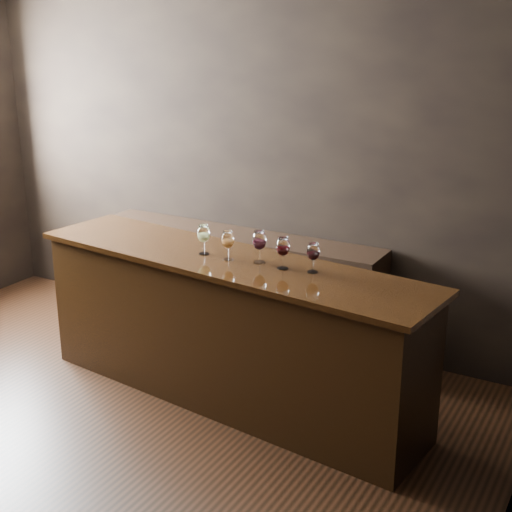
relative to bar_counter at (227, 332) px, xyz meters
The scene contains 10 objects.
ground 1.35m from the bar_counter, 116.89° to the right, with size 5.00×5.00×0.00m, color black.
room_shell 1.84m from the bar_counter, 128.52° to the right, with size 5.02×4.52×2.81m.
bar_counter is the anchor object (origin of this frame).
bar_top 0.51m from the bar_counter, ahead, with size 2.89×0.67×0.04m, color black.
back_bar_shelf 1.03m from the bar_counter, 118.16° to the left, with size 2.46×0.40×0.89m, color black.
glass_white 0.69m from the bar_counter, behind, with size 0.09×0.09×0.20m.
glass_amber 0.66m from the bar_counter, 42.57° to the right, with size 0.08×0.08×0.20m.
glass_red_a 0.71m from the bar_counter, ahead, with size 0.09×0.09×0.21m.
glass_red_b 0.78m from the bar_counter, ahead, with size 0.09×0.09×0.21m.
glass_red_c 0.89m from the bar_counter, ahead, with size 0.08×0.08×0.19m.
Camera 1 is at (2.93, -2.62, 2.47)m, focal length 50.00 mm.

